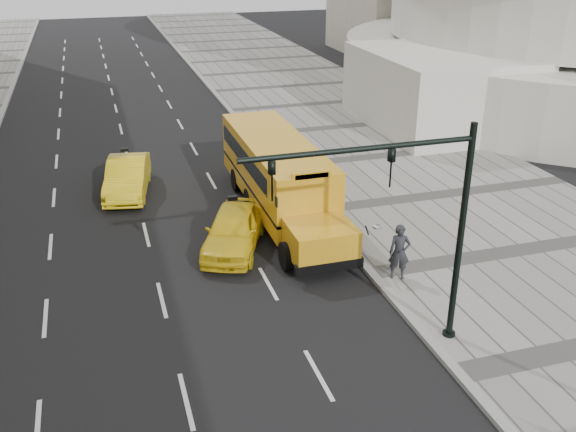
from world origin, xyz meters
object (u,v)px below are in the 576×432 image
object	(u,v)px
school_bus	(278,171)
pedestrian	(399,252)
traffic_signal	(415,215)
taxi_near	(234,229)
taxi_far	(127,177)

from	to	relation	value
school_bus	pedestrian	distance (m)	7.17
traffic_signal	taxi_near	bearing A→B (deg)	113.26
pedestrian	traffic_signal	size ratio (longest dim) A/B	0.30
school_bus	pedestrian	size ratio (longest dim) A/B	6.10
taxi_near	traffic_signal	size ratio (longest dim) A/B	0.71
school_bus	taxi_far	xyz separation A→B (m)	(-5.80, 3.84, -0.98)
pedestrian	school_bus	bearing A→B (deg)	129.20
school_bus	taxi_far	world-z (taller)	school_bus
school_bus	taxi_near	bearing A→B (deg)	-131.55
traffic_signal	school_bus	bearing A→B (deg)	93.86
school_bus	taxi_far	size ratio (longest dim) A/B	2.42
school_bus	pedestrian	bearing A→B (deg)	-72.33
taxi_near	taxi_far	bearing A→B (deg)	139.31
taxi_near	traffic_signal	bearing A→B (deg)	-43.78
school_bus	taxi_far	distance (m)	7.03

